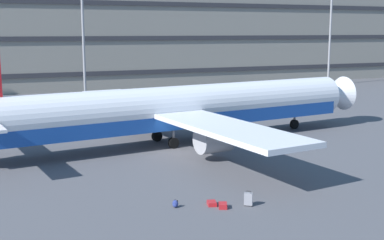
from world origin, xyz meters
TOP-DOWN VIEW (x-y plane):
  - ground_plane at (0.00, 0.00)m, footprint 600.00×600.00m
  - terminal_structure at (0.00, 53.15)m, footprint 178.62×18.23m
  - airliner at (1.18, 3.15)m, footprint 39.89×32.42m
  - light_mast_left at (0.10, 36.47)m, footprint 1.80×0.50m
  - light_mast_center_left at (42.53, 36.47)m, footprint 1.80×0.50m
  - suitcase_silver at (-0.69, -13.16)m, footprint 0.52×0.48m
  - suitcase_small at (-2.14, -12.94)m, footprint 0.65×0.74m
  - suitcase_large at (-2.51, -12.30)m, footprint 0.63×0.77m
  - backpack_laid_flat at (-4.50, -11.87)m, footprint 0.41×0.40m

SIDE VIEW (x-z plane):
  - ground_plane at x=0.00m, z-range 0.00..0.00m
  - suitcase_large at x=-2.51m, z-range 0.00..0.22m
  - suitcase_small at x=-2.14m, z-range 0.00..0.28m
  - backpack_laid_flat at x=-4.50m, z-range -0.03..0.44m
  - suitcase_silver at x=-0.69m, z-range -0.04..0.83m
  - airliner at x=1.18m, z-range -2.25..8.10m
  - terminal_structure at x=0.00m, z-range 0.00..16.53m
  - light_mast_center_left at x=42.53m, z-range 1.65..20.88m
  - light_mast_left at x=0.10m, z-range 1.70..24.41m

